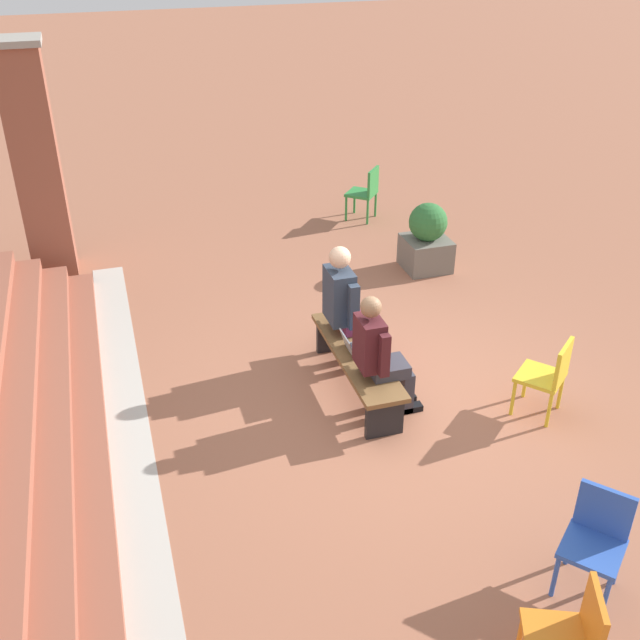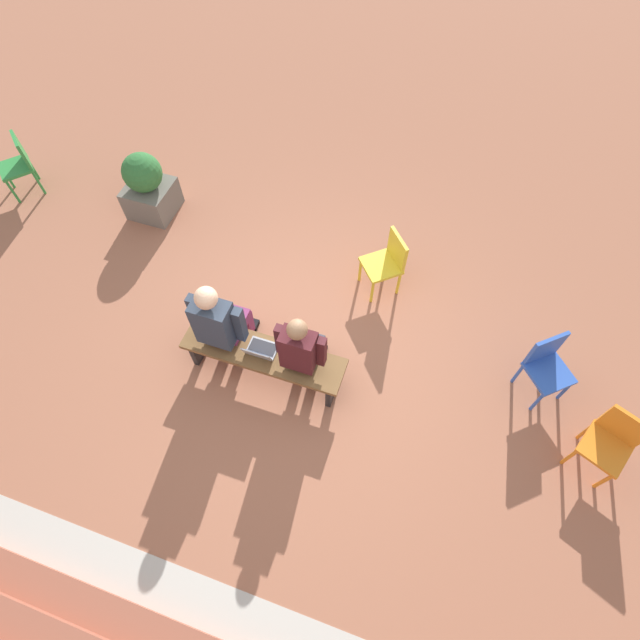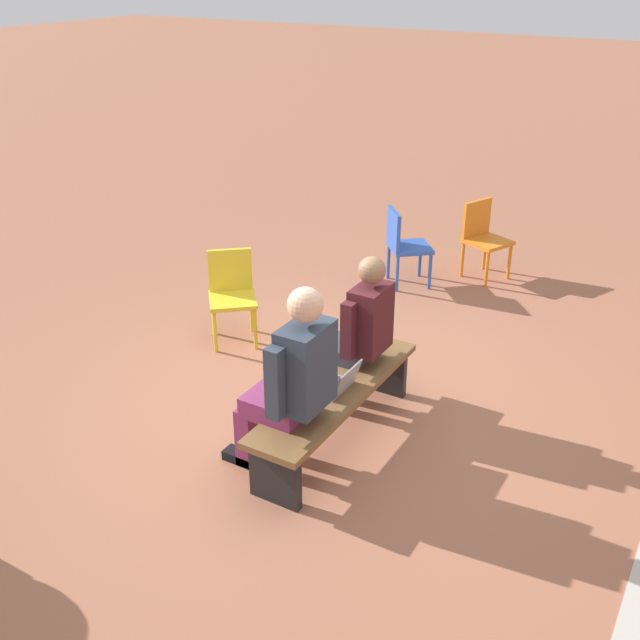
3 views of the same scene
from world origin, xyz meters
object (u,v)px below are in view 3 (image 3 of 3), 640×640
(person_adult, at_px, (291,379))
(person_student, at_px, (358,330))
(bench, at_px, (336,399))
(plastic_chair_near_bench_left, at_px, (403,242))
(laptop, at_px, (336,384))
(plastic_chair_by_pillar, at_px, (232,290))
(plastic_chair_far_left, at_px, (483,235))

(person_adult, bearing_deg, person_student, 179.61)
(bench, relative_size, person_adult, 1.26)
(plastic_chair_near_bench_left, bearing_deg, bench, 15.84)
(person_adult, bearing_deg, bench, 171.36)
(laptop, bearing_deg, bench, -148.52)
(bench, height_order, person_adult, person_adult)
(bench, distance_m, person_student, 0.56)
(person_student, relative_size, plastic_chair_by_pillar, 1.57)
(person_student, distance_m, plastic_chair_far_left, 3.14)
(bench, xyz_separation_m, plastic_chair_far_left, (-3.56, -0.17, 0.13))
(person_adult, bearing_deg, plastic_chair_near_bench_left, -167.47)
(bench, relative_size, plastic_chair_near_bench_left, 2.14)
(laptop, relative_size, plastic_chair_by_pillar, 0.38)
(person_adult, distance_m, plastic_chair_far_left, 4.05)
(bench, xyz_separation_m, plastic_chair_by_pillar, (-0.95, -1.64, 0.13))
(person_adult, xyz_separation_m, plastic_chair_by_pillar, (-1.42, -1.56, -0.27))
(plastic_chair_by_pillar, bearing_deg, person_adult, 47.67)
(person_student, distance_m, person_adult, 0.91)
(bench, bearing_deg, laptop, 31.48)
(bench, height_order, plastic_chair_far_left, plastic_chair_far_left)
(person_adult, xyz_separation_m, laptop, (-0.46, 0.08, -0.25))
(laptop, bearing_deg, person_adult, -10.48)
(laptop, height_order, plastic_chair_by_pillar, plastic_chair_by_pillar)
(person_student, bearing_deg, plastic_chair_near_bench_left, -162.92)
(plastic_chair_far_left, bearing_deg, plastic_chair_by_pillar, -29.24)
(plastic_chair_far_left, bearing_deg, person_adult, 1.44)
(plastic_chair_far_left, bearing_deg, person_student, 1.97)
(plastic_chair_by_pillar, height_order, plastic_chair_far_left, same)
(bench, relative_size, plastic_chair_far_left, 2.14)
(person_adult, relative_size, plastic_chair_near_bench_left, 1.70)
(plastic_chair_by_pillar, bearing_deg, bench, 59.88)
(plastic_chair_near_bench_left, bearing_deg, plastic_chair_by_pillar, -22.73)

